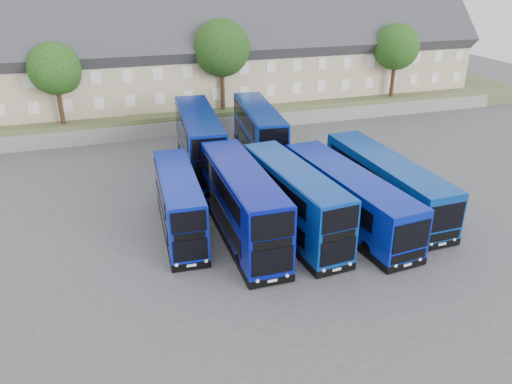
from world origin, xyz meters
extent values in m
plane|color=#48484D|center=(0.00, 0.00, 0.00)|extent=(120.00, 120.00, 0.00)
cube|color=slate|center=(0.00, 24.00, 0.75)|extent=(70.00, 0.40, 1.50)
cube|color=#414E2C|center=(0.00, 34.00, 1.00)|extent=(80.00, 20.00, 2.00)
cube|color=tan|center=(-18.00, 30.00, 5.00)|extent=(6.00, 8.00, 6.00)
cube|color=#323236|center=(-18.00, 30.00, 8.00)|extent=(6.00, 10.40, 10.40)
cube|color=brown|center=(-16.50, 30.00, 11.84)|extent=(0.60, 0.90, 1.40)
cube|color=tan|center=(-12.00, 30.00, 5.00)|extent=(6.00, 8.00, 6.00)
cube|color=#323236|center=(-12.00, 30.00, 8.00)|extent=(6.00, 10.40, 10.40)
cube|color=brown|center=(-10.50, 30.00, 11.84)|extent=(0.60, 0.90, 1.40)
cube|color=tan|center=(-6.00, 30.00, 5.00)|extent=(6.00, 8.00, 6.00)
cube|color=#323236|center=(-6.00, 30.00, 8.00)|extent=(6.00, 10.40, 10.40)
cube|color=brown|center=(-4.50, 30.00, 11.84)|extent=(0.60, 0.90, 1.40)
cube|color=tan|center=(0.00, 30.00, 5.00)|extent=(6.00, 8.00, 6.00)
cube|color=#323236|center=(0.00, 30.00, 8.00)|extent=(6.00, 10.40, 10.40)
cube|color=brown|center=(1.50, 30.00, 11.84)|extent=(0.60, 0.90, 1.40)
cube|color=tan|center=(6.00, 30.00, 5.00)|extent=(6.00, 8.00, 6.00)
cube|color=#323236|center=(6.00, 30.00, 8.00)|extent=(6.00, 10.40, 10.40)
cube|color=brown|center=(7.50, 30.00, 11.84)|extent=(0.60, 0.90, 1.40)
cube|color=tan|center=(12.00, 30.00, 5.00)|extent=(6.00, 8.00, 6.00)
cube|color=#323236|center=(12.00, 30.00, 8.00)|extent=(6.00, 10.40, 10.40)
cube|color=brown|center=(13.50, 30.00, 11.84)|extent=(0.60, 0.90, 1.40)
cube|color=tan|center=(18.00, 30.00, 5.00)|extent=(6.00, 8.00, 6.00)
cube|color=#323236|center=(18.00, 30.00, 8.00)|extent=(6.00, 10.40, 10.40)
cube|color=brown|center=(19.50, 30.00, 11.84)|extent=(0.60, 0.90, 1.40)
cube|color=tan|center=(24.00, 30.00, 5.00)|extent=(6.00, 8.00, 6.00)
cube|color=#323236|center=(24.00, 30.00, 8.00)|extent=(6.00, 10.40, 10.40)
cube|color=brown|center=(25.50, 30.00, 11.84)|extent=(0.60, 0.90, 1.40)
cube|color=tan|center=(30.00, 30.00, 5.00)|extent=(6.00, 8.00, 6.00)
cube|color=#323236|center=(30.00, 30.00, 8.00)|extent=(6.00, 10.40, 10.40)
cube|color=brown|center=(31.50, 30.00, 11.84)|extent=(0.60, 0.90, 1.40)
cube|color=#081A98|center=(-6.40, 4.08, 2.15)|extent=(2.75, 9.97, 3.59)
cube|color=black|center=(-6.40, 4.08, 0.30)|extent=(2.79, 10.01, 0.45)
cube|color=black|center=(-6.66, -0.87, 1.39)|extent=(1.94, 0.16, 1.34)
cube|color=black|center=(-6.66, -0.87, 3.18)|extent=(1.94, 0.16, 1.26)
cylinder|color=black|center=(-7.51, 1.41, 0.50)|extent=(0.35, 1.01, 1.00)
cube|color=#071187|center=(-2.76, 2.11, 2.49)|extent=(2.66, 11.57, 4.28)
cube|color=black|center=(-2.76, 2.11, 0.30)|extent=(2.70, 11.61, 0.45)
cube|color=black|center=(-2.78, -3.71, 1.63)|extent=(2.33, 0.07, 1.58)
cube|color=black|center=(-2.78, -3.71, 3.73)|extent=(2.33, 0.07, 1.47)
cylinder|color=black|center=(-3.94, -1.47, 0.50)|extent=(0.30, 1.00, 1.00)
cube|color=navy|center=(0.54, 1.74, 2.38)|extent=(3.47, 11.20, 4.06)
cube|color=black|center=(0.54, 1.74, 0.30)|extent=(3.51, 11.25, 0.45)
cube|color=black|center=(1.03, -3.78, 1.55)|extent=(2.20, 0.25, 1.50)
cube|color=black|center=(1.03, -3.78, 3.56)|extent=(2.20, 0.25, 1.40)
cylinder|color=black|center=(-0.26, -1.66, 0.50)|extent=(0.39, 1.02, 1.00)
cube|color=navy|center=(-2.90, 14.37, 2.63)|extent=(3.76, 12.45, 4.55)
cube|color=black|center=(-2.90, 14.37, 0.30)|extent=(3.80, 12.49, 0.45)
cube|color=black|center=(-3.39, 8.22, 1.73)|extent=(2.48, 0.26, 1.67)
cube|color=black|center=(-3.39, 8.22, 3.96)|extent=(2.48, 0.26, 1.56)
cylinder|color=black|center=(-4.45, 10.55, 0.50)|extent=(0.38, 1.02, 1.00)
cube|color=navy|center=(2.81, 15.78, 2.46)|extent=(3.77, 11.62, 4.21)
cube|color=black|center=(2.81, 15.78, 0.30)|extent=(3.81, 11.66, 0.45)
cube|color=black|center=(2.21, 10.08, 1.61)|extent=(2.29, 0.30, 1.56)
cube|color=black|center=(2.21, 10.08, 3.68)|extent=(2.29, 0.30, 1.45)
cylinder|color=black|center=(1.30, 12.41, 0.50)|extent=(0.40, 1.03, 1.00)
cube|color=#081C98|center=(4.49, 1.97, 1.98)|extent=(3.93, 13.29, 3.25)
cube|color=black|center=(4.49, 1.97, 0.30)|extent=(3.97, 13.34, 0.45)
cube|color=black|center=(5.10, -4.58, 2.24)|extent=(2.42, 0.28, 1.75)
cylinder|color=black|center=(3.68, -2.47, 0.50)|extent=(0.39, 1.02, 1.00)
cube|color=navy|center=(8.25, 3.34, 1.97)|extent=(3.09, 13.15, 3.25)
cube|color=black|center=(8.25, 3.34, 0.30)|extent=(3.13, 13.19, 0.45)
cube|color=black|center=(8.44, -3.22, 2.23)|extent=(2.42, 0.13, 1.74)
cylinder|color=black|center=(7.16, -1.03, 0.50)|extent=(0.33, 1.01, 1.00)
cylinder|color=#382314|center=(-14.00, 25.00, 3.88)|extent=(0.44, 0.44, 3.75)
sphere|color=#12340E|center=(-14.00, 25.00, 7.25)|extent=(4.80, 4.80, 4.80)
sphere|color=#12340E|center=(-13.40, 25.40, 6.50)|extent=(3.30, 3.30, 3.30)
cylinder|color=#382314|center=(2.00, 25.50, 4.25)|extent=(0.44, 0.44, 4.50)
sphere|color=black|center=(2.00, 25.50, 8.30)|extent=(5.76, 5.76, 5.76)
sphere|color=black|center=(2.60, 25.90, 7.40)|extent=(3.96, 3.96, 3.96)
cylinder|color=#382314|center=(22.00, 25.00, 4.00)|extent=(0.44, 0.44, 4.00)
sphere|color=#1E3C10|center=(22.00, 25.00, 7.60)|extent=(5.12, 5.12, 5.12)
sphere|color=#1E3C10|center=(22.60, 25.40, 6.80)|extent=(3.52, 3.52, 3.52)
cylinder|color=#382314|center=(28.00, 32.00, 4.12)|extent=(0.44, 0.44, 4.25)
sphere|color=#1E380F|center=(28.00, 32.00, 7.95)|extent=(5.44, 5.44, 5.44)
sphere|color=#1E380F|center=(28.60, 32.40, 7.10)|extent=(3.74, 3.74, 3.74)
camera|label=1|loc=(-10.51, -24.88, 16.00)|focal=35.00mm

